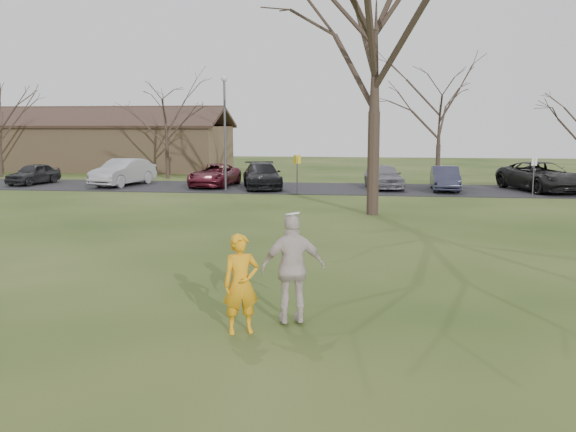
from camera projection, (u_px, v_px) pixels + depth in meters
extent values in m
plane|color=#1E380F|center=(258.00, 329.00, 11.46)|extent=(120.00, 120.00, 0.00)
cube|color=black|center=(338.00, 189.00, 35.96)|extent=(62.00, 6.50, 0.04)
imported|color=orange|center=(241.00, 284.00, 11.12)|extent=(0.77, 0.65, 1.79)
imported|color=#232426|center=(33.00, 174.00, 38.27)|extent=(2.12, 3.96, 1.28)
imported|color=#9F9FA5|center=(123.00, 172.00, 37.50)|extent=(2.65, 5.08, 1.59)
imported|color=#53131F|center=(214.00, 175.00, 36.98)|extent=(2.43, 4.86, 1.32)
imported|color=black|center=(262.00, 176.00, 35.91)|extent=(3.22, 5.34, 1.45)
imported|color=slate|center=(384.00, 176.00, 35.64)|extent=(2.55, 4.44, 1.42)
imported|color=#2C2D42|center=(445.00, 178.00, 34.67)|extent=(1.51, 4.10, 1.34)
imported|color=black|center=(541.00, 177.00, 34.41)|extent=(4.34, 6.28, 1.59)
imported|color=beige|center=(293.00, 268.00, 11.52)|extent=(1.29, 0.83, 2.04)
cylinder|color=white|center=(292.00, 214.00, 11.42)|extent=(0.27, 0.27, 0.09)
cube|color=#8C6D4C|center=(103.00, 148.00, 51.15)|extent=(20.00, 8.00, 3.50)
cube|color=#33231C|center=(90.00, 117.00, 48.78)|extent=(20.60, 4.40, 1.78)
cube|color=#33231C|center=(112.00, 117.00, 52.79)|extent=(20.60, 4.40, 1.78)
cube|color=#38281E|center=(101.00, 108.00, 50.68)|extent=(20.60, 0.45, 0.20)
cylinder|color=#47474C|center=(225.00, 137.00, 33.88)|extent=(0.12, 0.12, 6.00)
sphere|color=beige|center=(224.00, 79.00, 33.43)|extent=(0.34, 0.34, 0.34)
cylinder|color=#47474C|center=(297.00, 175.00, 33.14)|extent=(0.06, 0.06, 2.00)
cube|color=yellow|center=(297.00, 159.00, 33.02)|extent=(0.35, 0.35, 0.45)
cylinder|color=#47474C|center=(533.00, 178.00, 31.52)|extent=(0.06, 0.06, 2.00)
cube|color=silver|center=(534.00, 161.00, 31.40)|extent=(0.35, 0.35, 0.45)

